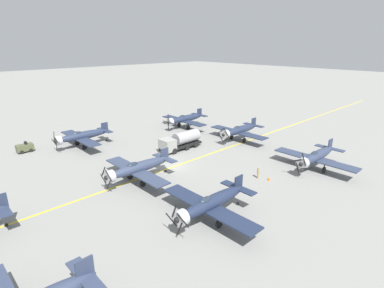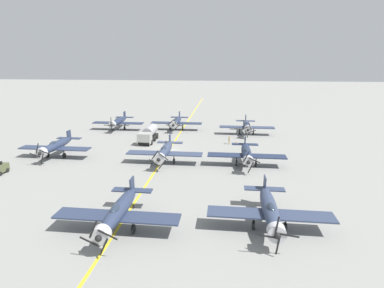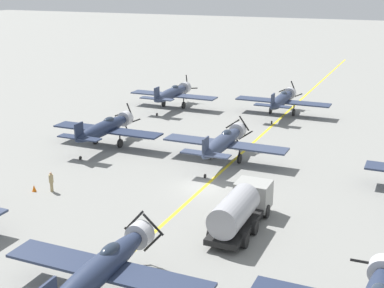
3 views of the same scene
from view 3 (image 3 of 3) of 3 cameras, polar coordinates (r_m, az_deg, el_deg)
ground_plane at (r=44.84m, az=1.34°, el=-4.59°), size 400.00×400.00×0.00m
taxiway_stripe at (r=44.84m, az=1.34°, el=-4.59°), size 0.30×160.00×0.01m
airplane_mid_left at (r=55.51m, az=-9.25°, el=1.70°), size 12.00×9.98×3.69m
airplane_mid_center at (r=50.18m, az=3.38°, el=0.22°), size 12.00×9.98×3.65m
airplane_far_left at (r=71.58m, az=-2.12°, el=5.41°), size 12.00×9.98×3.80m
airplane_far_center at (r=68.64m, az=9.58°, el=4.67°), size 12.00×9.98×3.66m
airplane_near_center at (r=29.47m, az=-9.49°, el=-12.86°), size 12.00×9.98×3.65m
fuel_tanker at (r=37.23m, az=5.21°, el=-6.87°), size 2.68×8.00×2.98m
ground_crew_walking at (r=45.03m, az=-14.79°, el=-3.84°), size 0.37×0.37×1.68m
traffic_cone at (r=45.68m, az=-16.49°, el=-4.54°), size 0.36×0.36×0.55m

